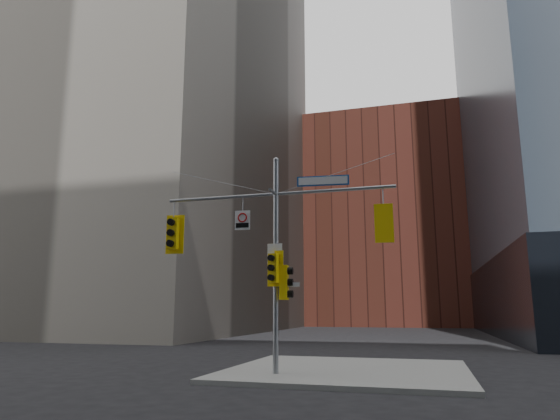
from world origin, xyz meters
The scene contains 13 objects.
ground centered at (0.00, 0.00, 0.00)m, with size 160.00×160.00×0.00m, color black.
sidewalk_corner centered at (2.00, 4.00, 0.07)m, with size 8.00×8.00×0.15m, color gray.
brick_midrise centered at (0.00, 58.00, 14.00)m, with size 26.00×20.00×28.00m, color brown.
signal_assembly centered at (0.00, 1.99, 4.42)m, with size 8.00×0.80×7.30m.
traffic_light_west_arm centered at (-3.83, 2.01, 4.80)m, with size 0.67×0.56×1.41m.
traffic_light_east_arm centered at (3.57, 1.99, 4.80)m, with size 0.59×0.48×1.23m.
traffic_light_pole_side centered at (0.33, 2.00, 3.01)m, with size 0.45×0.38×1.12m.
traffic_light_pole_front centered at (0.00, 1.73, 3.46)m, with size 0.56×0.48×1.17m.
street_sign_blade centered at (1.63, 2.00, 6.35)m, with size 1.73×0.24×0.34m.
regulatory_sign_arm centered at (-1.19, 1.97, 5.17)m, with size 0.54×0.09×0.67m.
regulatory_sign_pole centered at (0.00, 1.88, 3.94)m, with size 0.51×0.07×0.67m.
street_blade_ew centered at (0.45, 2.00, 2.94)m, with size 0.71×0.04×0.14m.
street_blade_ns centered at (0.00, 2.45, 2.94)m, with size 0.09×0.76×0.15m.
Camera 1 is at (4.72, -13.84, 2.16)m, focal length 32.00 mm.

